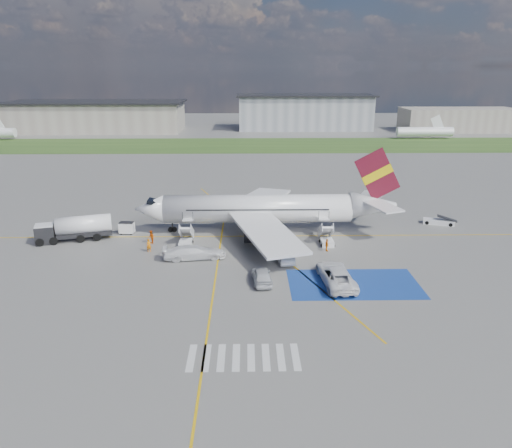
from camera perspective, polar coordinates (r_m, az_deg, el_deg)
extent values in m
plane|color=#60605E|center=(57.58, 0.46, -5.29)|extent=(400.00, 400.00, 0.00)
cube|color=#2D4C1E|center=(149.71, -0.51, 9.00)|extent=(400.00, 30.00, 0.01)
cube|color=gold|center=(68.79, 0.20, -1.39)|extent=(120.00, 0.20, 0.01)
cube|color=gold|center=(48.63, -5.21, -9.89)|extent=(0.20, 60.00, 0.01)
cube|color=gold|center=(68.79, 0.20, -1.39)|extent=(20.71, 56.45, 0.01)
cube|color=navy|center=(55.10, 11.10, -6.73)|extent=(14.00, 8.00, 0.01)
cube|color=silver|center=(41.81, -7.39, -14.94)|extent=(0.60, 4.00, 0.01)
cube|color=silver|center=(41.70, -5.69, -14.97)|extent=(0.60, 4.00, 0.01)
cube|color=silver|center=(41.62, -3.99, -14.99)|extent=(0.60, 4.00, 0.01)
cube|color=silver|center=(41.58, -2.28, -14.99)|extent=(0.60, 4.00, 0.01)
cube|color=silver|center=(41.57, -0.57, -14.99)|extent=(0.60, 4.00, 0.01)
cube|color=silver|center=(41.59, 1.14, -14.97)|extent=(0.60, 4.00, 0.01)
cube|color=silver|center=(41.65, 2.85, -14.94)|extent=(0.60, 4.00, 0.01)
cube|color=silver|center=(41.75, 4.55, -14.89)|extent=(0.60, 4.00, 0.01)
cube|color=gray|center=(191.49, -17.68, 11.58)|extent=(60.00, 22.00, 10.00)
cube|color=gray|center=(189.95, 5.55, 12.57)|extent=(48.00, 18.00, 12.00)
cube|color=gray|center=(197.37, 22.15, 10.99)|extent=(40.00, 16.00, 8.00)
cylinder|color=white|center=(69.68, 0.16, 1.78)|extent=(26.00, 3.90, 3.90)
cone|color=white|center=(70.97, -12.04, 1.68)|extent=(4.00, 3.90, 3.90)
cube|color=black|center=(70.58, -11.62, 2.51)|extent=(1.67, 1.90, 0.82)
cone|color=white|center=(71.76, 13.22, 2.11)|extent=(6.50, 3.90, 3.90)
cube|color=white|center=(61.77, 1.26, -0.90)|extent=(9.86, 15.95, 1.40)
cube|color=white|center=(78.06, 0.76, 3.06)|extent=(9.86, 15.95, 1.40)
cylinder|color=#38383A|center=(64.93, 0.27, -1.26)|extent=(3.40, 2.10, 2.10)
cylinder|color=#38383A|center=(75.61, 0.07, 1.48)|extent=(3.40, 2.10, 2.10)
cube|color=#5A0F1E|center=(70.83, 13.70, 5.54)|extent=(6.62, 0.30, 7.45)
cube|color=yellow|center=(70.83, 13.70, 5.54)|extent=(4.36, 0.40, 3.08)
cube|color=white|center=(68.75, 14.37, 1.95)|extent=(4.73, 5.95, 0.49)
cube|color=white|center=(74.73, 13.12, 3.28)|extent=(4.73, 5.95, 0.49)
cube|color=black|center=(67.70, 0.20, 1.61)|extent=(19.50, 0.04, 0.18)
cube|color=black|center=(71.47, 0.13, 2.48)|extent=(19.50, 0.04, 0.18)
cube|color=white|center=(66.76, -7.94, -0.86)|extent=(1.40, 3.73, 2.32)
cube|color=white|center=(68.23, -7.80, 0.48)|extent=(1.40, 1.00, 0.12)
cylinder|color=black|center=(68.16, -8.40, 0.92)|extent=(0.06, 0.06, 1.10)
cylinder|color=black|center=(68.00, -7.23, 0.93)|extent=(0.06, 0.06, 1.10)
cube|color=white|center=(65.61, -8.06, -2.21)|extent=(1.60, 2.40, 0.70)
cube|color=white|center=(67.09, 7.95, -0.76)|extent=(1.40, 3.73, 2.32)
cube|color=white|center=(68.56, 7.75, 0.57)|extent=(1.40, 1.00, 0.12)
cylinder|color=black|center=(68.30, 7.18, 1.01)|extent=(0.06, 0.06, 1.10)
cylinder|color=black|center=(68.52, 8.34, 1.01)|extent=(0.06, 0.06, 1.10)
cube|color=white|center=(65.95, 8.12, -2.11)|extent=(1.60, 2.40, 0.70)
cube|color=black|center=(71.48, -22.96, -1.08)|extent=(2.98, 2.98, 2.41)
cylinder|color=white|center=(70.80, -19.09, -0.05)|extent=(7.53, 4.27, 2.41)
cube|color=black|center=(71.16, -19.00, -0.98)|extent=(7.53, 4.27, 0.52)
cube|color=white|center=(71.88, -14.55, -0.41)|extent=(2.11, 1.36, 1.42)
cube|color=black|center=(71.66, -14.60, 0.16)|extent=(2.00, 1.26, 0.12)
cube|color=white|center=(78.65, 20.15, 0.23)|extent=(4.63, 2.79, 0.73)
cube|color=black|center=(78.54, 20.99, 0.60)|extent=(3.07, 1.96, 0.81)
imported|color=silver|center=(54.02, 0.68, -5.93)|extent=(2.39, 5.03, 1.66)
imported|color=silver|center=(59.92, 3.23, -3.55)|extent=(2.37, 5.08, 1.61)
imported|color=white|center=(54.55, 9.14, -5.47)|extent=(3.46, 6.74, 2.46)
imported|color=white|center=(60.94, -7.08, -2.98)|extent=(5.91, 2.99, 2.22)
imported|color=orange|center=(64.24, -12.14, -2.41)|extent=(0.72, 0.62, 1.68)
imported|color=#E0560B|center=(67.05, -11.89, -1.49)|extent=(0.99, 1.09, 1.81)
imported|color=orange|center=(63.67, 8.10, -2.40)|extent=(0.55, 1.00, 1.62)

